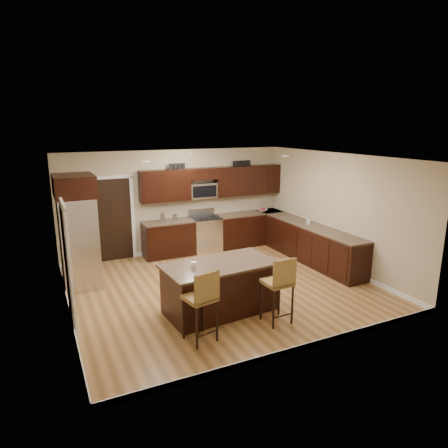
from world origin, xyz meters
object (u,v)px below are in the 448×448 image
range (205,234)px  stool_right (280,283)px  refrigerator (78,231)px  stool_left (202,298)px  island (220,289)px

range → stool_right: stool_right is taller
range → refrigerator: refrigerator is taller
stool_left → refrigerator: 3.55m
stool_left → refrigerator: refrigerator is taller
refrigerator → range: bearing=18.4°
island → refrigerator: 3.27m
range → island: range is taller
stool_right → range: bearing=81.7°
range → stool_left: bearing=-113.5°
stool_right → refrigerator: 4.31m
island → stool_right: 1.15m
range → stool_left: size_ratio=0.94×
island → refrigerator: bearing=127.2°
range → stool_right: size_ratio=0.93×
island → refrigerator: (-2.13, 2.37, 0.77)m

